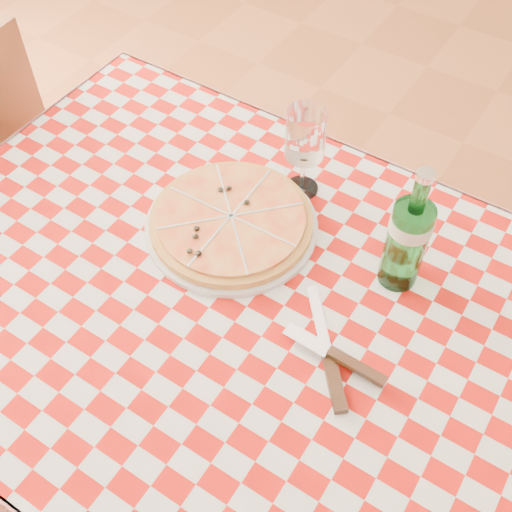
{
  "coord_description": "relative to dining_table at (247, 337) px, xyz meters",
  "views": [
    {
      "loc": [
        0.34,
        -0.5,
        1.66
      ],
      "look_at": [
        -0.02,
        0.06,
        0.82
      ],
      "focal_mm": 45.0,
      "sensor_mm": 36.0,
      "label": 1
    }
  ],
  "objects": [
    {
      "name": "cutlery",
      "position": [
        0.16,
        -0.01,
        0.11
      ],
      "size": [
        0.31,
        0.29,
        0.03
      ],
      "primitive_type": null,
      "rotation": [
        0.0,
        0.0,
        -0.38
      ],
      "color": "silver",
      "rests_on": "tablecloth"
    },
    {
      "name": "water_bottle",
      "position": [
        0.19,
        0.19,
        0.22
      ],
      "size": [
        0.09,
        0.09,
        0.25
      ],
      "primitive_type": null,
      "rotation": [
        0.0,
        0.0,
        0.39
      ],
      "color": "#1B6D27",
      "rests_on": "tablecloth"
    },
    {
      "name": "tablecloth",
      "position": [
        0.0,
        0.0,
        0.09
      ],
      "size": [
        1.3,
        0.9,
        0.01
      ],
      "primitive_type": "cube",
      "color": "#960E09",
      "rests_on": "dining_table"
    },
    {
      "name": "dining_table",
      "position": [
        0.0,
        0.0,
        0.0
      ],
      "size": [
        1.2,
        0.8,
        0.75
      ],
      "color": "brown",
      "rests_on": "ground"
    },
    {
      "name": "pizza_plate",
      "position": [
        -0.12,
        0.13,
        0.12
      ],
      "size": [
        0.32,
        0.32,
        0.04
      ],
      "primitive_type": null,
      "rotation": [
        0.0,
        0.0,
        0.02
      ],
      "color": "#C38741",
      "rests_on": "tablecloth"
    },
    {
      "name": "wine_glass",
      "position": [
        -0.06,
        0.29,
        0.19
      ],
      "size": [
        0.08,
        0.08,
        0.19
      ],
      "primitive_type": null,
      "rotation": [
        0.0,
        0.0,
        0.04
      ],
      "color": "white",
      "rests_on": "tablecloth"
    }
  ]
}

